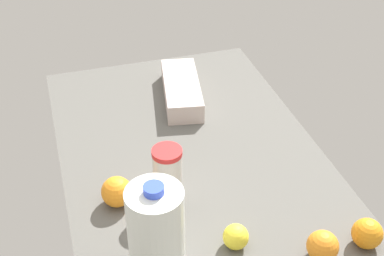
{
  "coord_description": "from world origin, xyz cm",
  "views": [
    {
      "loc": [
        -118.28,
        35.45,
        102.61
      ],
      "look_at": [
        0.0,
        0.0,
        13.0
      ],
      "focal_mm": 50.0,
      "sensor_mm": 36.0,
      "label": 1
    }
  ],
  "objects": [
    {
      "name": "countertop",
      "position": [
        0.0,
        0.0,
        1.5
      ],
      "size": [
        120.0,
        76.0,
        3.0
      ],
      "primitive_type": "cube",
      "color": "#575651",
      "rests_on": "ground"
    },
    {
      "name": "egg_carton",
      "position": [
        30.99,
        -5.59,
        6.37
      ],
      "size": [
        33.16,
        17.11,
        6.75
      ],
      "primitive_type": "cube",
      "rotation": [
        0.0,
        0.0,
        -0.18
      ],
      "color": "beige",
      "rests_on": "countertop"
    },
    {
      "name": "tumbler_cup",
      "position": [
        -15.74,
        11.33,
        11.23
      ],
      "size": [
        7.84,
        7.84,
        16.38
      ],
      "color": "silver",
      "rests_on": "countertop"
    },
    {
      "name": "milk_jug",
      "position": [
        -38.71,
        19.76,
        15.41
      ],
      "size": [
        12.6,
        12.6,
        26.39
      ],
      "color": "white",
      "rests_on": "countertop"
    },
    {
      "name": "orange_loose",
      "position": [
        -45.22,
        -30.41,
        6.76
      ],
      "size": [
        7.52,
        7.52,
        7.52
      ],
      "primitive_type": "sphere",
      "color": "orange",
      "rests_on": "countertop"
    },
    {
      "name": "orange_far_back",
      "position": [
        -45.75,
        -18.24,
        6.81
      ],
      "size": [
        7.61,
        7.61,
        7.61
      ],
      "primitive_type": "sphere",
      "color": "orange",
      "rests_on": "countertop"
    },
    {
      "name": "orange_beside_bowl",
      "position": [
        -13.76,
        24.69,
        7.11
      ],
      "size": [
        8.22,
        8.22,
        8.22
      ],
      "primitive_type": "sphere",
      "color": "orange",
      "rests_on": "countertop"
    },
    {
      "name": "lemon_near_front",
      "position": [
        -36.63,
        0.48,
        6.17
      ],
      "size": [
        6.34,
        6.34,
        6.34
      ],
      "primitive_type": "sphere",
      "color": "yellow",
      "rests_on": "countertop"
    }
  ]
}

